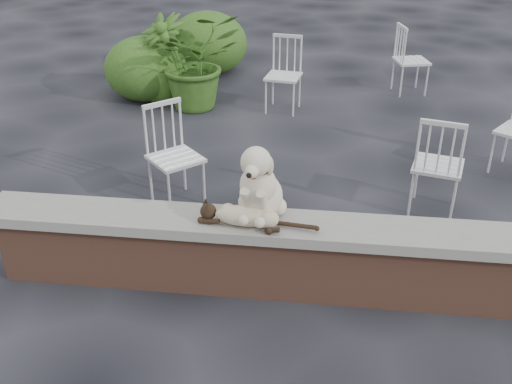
# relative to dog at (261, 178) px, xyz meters

# --- Properties ---
(ground) EXTENTS (60.00, 60.00, 0.00)m
(ground) POSITION_rel_dog_xyz_m (1.08, -0.09, -0.87)
(ground) COLOR black
(ground) RESTS_ON ground
(brick_wall) EXTENTS (6.00, 0.30, 0.50)m
(brick_wall) POSITION_rel_dog_xyz_m (1.08, -0.09, -0.62)
(brick_wall) COLOR brown
(brick_wall) RESTS_ON ground
(capstone) EXTENTS (6.20, 0.40, 0.08)m
(capstone) POSITION_rel_dog_xyz_m (1.08, -0.09, -0.33)
(capstone) COLOR slate
(capstone) RESTS_ON brick_wall
(dog) EXTENTS (0.47, 0.57, 0.59)m
(dog) POSITION_rel_dog_xyz_m (0.00, 0.00, 0.00)
(dog) COLOR beige
(dog) RESTS_ON capstone
(cat) EXTENTS (1.01, 0.40, 0.17)m
(cat) POSITION_rel_dog_xyz_m (-0.08, -0.15, -0.21)
(cat) COLOR tan
(cat) RESTS_ON capstone
(chair_e) EXTENTS (0.68, 0.68, 0.94)m
(chair_e) POSITION_rel_dog_xyz_m (1.56, 4.57, -0.40)
(chair_e) COLOR white
(chair_e) RESTS_ON ground
(chair_a) EXTENTS (0.79, 0.79, 0.94)m
(chair_a) POSITION_rel_dog_xyz_m (-0.91, 1.10, -0.40)
(chair_a) COLOR white
(chair_a) RESTS_ON ground
(chair_b) EXTENTS (0.64, 0.64, 0.94)m
(chair_b) POSITION_rel_dog_xyz_m (-0.14, 3.65, -0.40)
(chair_b) COLOR white
(chair_b) RESTS_ON ground
(chair_c) EXTENTS (0.68, 0.68, 0.94)m
(chair_c) POSITION_rel_dog_xyz_m (1.43, 1.24, -0.40)
(chair_c) COLOR white
(chair_c) RESTS_ON ground
(potted_plant_a) EXTENTS (1.46, 1.42, 1.23)m
(potted_plant_a) POSITION_rel_dog_xyz_m (-1.27, 3.65, -0.26)
(potted_plant_a) COLOR #2A5117
(potted_plant_a) RESTS_ON ground
(potted_plant_b) EXTENTS (0.90, 0.90, 1.15)m
(potted_plant_b) POSITION_rel_dog_xyz_m (-1.73, 3.81, -0.30)
(potted_plant_b) COLOR #2A5117
(potted_plant_b) RESTS_ON ground
(shrubbery) EXTENTS (1.76, 2.37, 0.96)m
(shrubbery) POSITION_rel_dog_xyz_m (-1.63, 4.79, -0.48)
(shrubbery) COLOR #2A5117
(shrubbery) RESTS_ON ground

